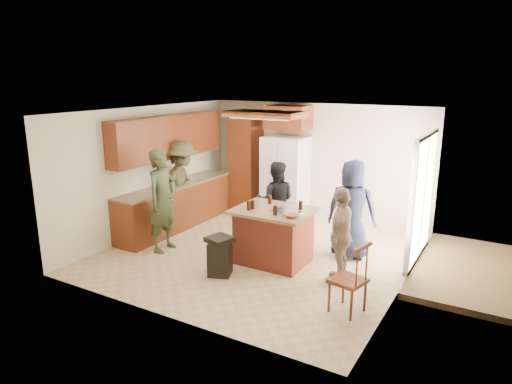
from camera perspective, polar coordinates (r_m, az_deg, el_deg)
The scene contains 12 objects.
person_front_left at distance 8.22m, azimuth -11.59°, elevation -1.09°, with size 0.67×0.49×1.84m, color #2F3720.
person_behind_left at distance 8.64m, azimuth 2.49°, elevation -1.12°, with size 0.74×0.46×1.52m, color black.
person_behind_right at distance 7.92m, azimuth 11.87°, elevation -2.15°, with size 0.84×0.55×1.72m, color #191D33.
person_side_right at distance 6.99m, azimuth 10.55°, elevation -5.33°, with size 0.87×0.45×1.49m, color #A0866E.
person_counter at distance 9.35m, azimuth -9.21°, elevation 0.79°, with size 1.17×0.54×1.80m, color #3A3C23.
left_cabinetry at distance 9.44m, azimuth -10.30°, elevation 1.21°, with size 0.64×3.00×2.30m.
back_wall_units at distance 10.28m, azimuth 0.02°, elevation 4.93°, with size 1.80×0.60×2.45m.
refrigerator at distance 9.94m, azimuth 3.70°, elevation 1.76°, with size 0.90×0.76×1.80m.
kitchen_island at distance 7.66m, azimuth 2.22°, elevation -5.44°, with size 1.28×1.03×0.93m.
island_items at distance 7.34m, azimuth 3.12°, elevation -2.26°, with size 0.95×0.67×0.15m.
trash_bin at distance 7.26m, azimuth -4.53°, elevation -7.93°, with size 0.44×0.44×0.63m.
spindle_chair at distance 6.23m, azimuth 11.59°, elevation -10.81°, with size 0.51×0.51×0.99m.
Camera 1 is at (3.76, -6.57, 3.08)m, focal length 32.00 mm.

